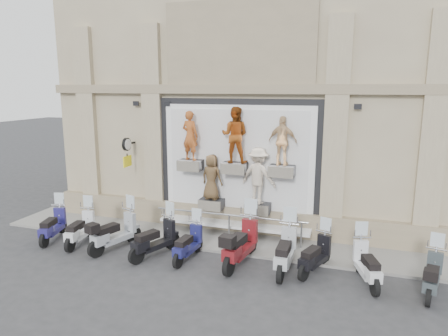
{
  "coord_description": "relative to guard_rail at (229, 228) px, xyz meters",
  "views": [
    {
      "loc": [
        3.6,
        -9.65,
        4.91
      ],
      "look_at": [
        -0.14,
        1.9,
        2.45
      ],
      "focal_mm": 32.0,
      "sensor_mm": 36.0,
      "label": 1
    }
  ],
  "objects": [
    {
      "name": "scooter_d",
      "position": [
        -1.73,
        -1.77,
        0.3
      ],
      "size": [
        1.22,
        1.96,
        1.54
      ],
      "primitive_type": null,
      "rotation": [
        0.0,
        0.0,
        -0.38
      ],
      "color": "black",
      "rests_on": "ground"
    },
    {
      "name": "clock_sign_bracket",
      "position": [
        -3.9,
        0.47,
        2.34
      ],
      "size": [
        0.1,
        0.8,
        1.02
      ],
      "color": "black",
      "rests_on": "ground"
    },
    {
      "name": "scooter_i",
      "position": [
        4.15,
        -1.58,
        0.26
      ],
      "size": [
        1.01,
        1.85,
        1.44
      ],
      "primitive_type": null,
      "rotation": [
        0.0,
        0.0,
        0.29
      ],
      "color": "silver",
      "rests_on": "ground"
    },
    {
      "name": "sidewalk",
      "position": [
        0.0,
        0.1,
        -0.43
      ],
      "size": [
        16.0,
        2.2,
        0.08
      ],
      "primitive_type": "cube",
      "color": "gray",
      "rests_on": "ground"
    },
    {
      "name": "scooter_a",
      "position": [
        -5.51,
        -1.62,
        0.25
      ],
      "size": [
        0.97,
        1.84,
        1.44
      ],
      "primitive_type": null,
      "rotation": [
        0.0,
        0.0,
        0.27
      ],
      "color": "navy",
      "rests_on": "ground"
    },
    {
      "name": "scooter_h",
      "position": [
        2.85,
        -1.37,
        0.24
      ],
      "size": [
        1.09,
        1.79,
        1.4
      ],
      "primitive_type": null,
      "rotation": [
        0.0,
        0.0,
        -0.37
      ],
      "color": "black",
      "rests_on": "ground"
    },
    {
      "name": "scooter_e",
      "position": [
        -0.72,
        -1.66,
        0.22
      ],
      "size": [
        0.64,
        1.73,
        1.38
      ],
      "primitive_type": null,
      "rotation": [
        0.0,
        0.0,
        -0.08
      ],
      "color": "#16174D",
      "rests_on": "ground"
    },
    {
      "name": "scooter_b",
      "position": [
        -4.43,
        -1.64,
        0.26
      ],
      "size": [
        0.77,
        1.84,
        1.45
      ],
      "primitive_type": null,
      "rotation": [
        0.0,
        0.0,
        0.14
      ],
      "color": "silver",
      "rests_on": "ground"
    },
    {
      "name": "scooter_g",
      "position": [
        2.06,
        -1.53,
        0.34
      ],
      "size": [
        0.58,
        1.99,
        1.62
      ],
      "primitive_type": null,
      "rotation": [
        0.0,
        0.0,
        0.0
      ],
      "color": "#A4A7AB",
      "rests_on": "ground"
    },
    {
      "name": "guard_rail",
      "position": [
        0.0,
        0.0,
        0.0
      ],
      "size": [
        5.06,
        0.1,
        0.93
      ],
      "primitive_type": null,
      "color": "#9EA0A5",
      "rests_on": "ground"
    },
    {
      "name": "ground",
      "position": [
        0.0,
        -2.0,
        -0.47
      ],
      "size": [
        90.0,
        90.0,
        0.0
      ],
      "primitive_type": "plane",
      "color": "#313134",
      "rests_on": "ground"
    },
    {
      "name": "scooter_j",
      "position": [
        5.63,
        -1.7,
        0.23
      ],
      "size": [
        0.9,
        1.78,
        1.39
      ],
      "primitive_type": null,
      "rotation": [
        0.0,
        0.0,
        -0.24
      ],
      "color": "#333B3E",
      "rests_on": "ground"
    },
    {
      "name": "shop_vitrine",
      "position": [
        0.1,
        0.74,
        1.94
      ],
      "size": [
        5.6,
        0.97,
        4.3
      ],
      "color": "black",
      "rests_on": "ground"
    },
    {
      "name": "scooter_f",
      "position": [
        0.81,
        -1.51,
        0.41
      ],
      "size": [
        0.92,
        2.21,
        1.74
      ],
      "primitive_type": null,
      "rotation": [
        0.0,
        0.0,
        -0.14
      ],
      "color": "maroon",
      "rests_on": "ground"
    },
    {
      "name": "building",
      "position": [
        0.0,
        5.0,
        5.54
      ],
      "size": [
        14.0,
        8.6,
        12.0
      ],
      "primitive_type": null,
      "color": "tan",
      "rests_on": "ground"
    },
    {
      "name": "scooter_c",
      "position": [
        -3.12,
        -1.69,
        0.33
      ],
      "size": [
        1.16,
        2.04,
        1.59
      ],
      "primitive_type": null,
      "rotation": [
        0.0,
        0.0,
        -0.32
      ],
      "color": "#92979F",
      "rests_on": "ground"
    }
  ]
}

